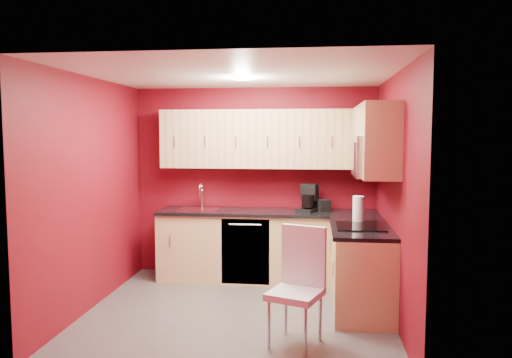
% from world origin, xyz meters
% --- Properties ---
extents(floor, '(3.20, 3.20, 0.00)m').
position_xyz_m(floor, '(0.00, 0.00, 0.00)').
color(floor, '#514F4C').
rests_on(floor, ground).
extents(ceiling, '(3.20, 3.20, 0.00)m').
position_xyz_m(ceiling, '(0.00, 0.00, 2.50)').
color(ceiling, white).
rests_on(ceiling, wall_back).
extents(wall_back, '(3.20, 0.00, 3.20)m').
position_xyz_m(wall_back, '(0.00, 1.50, 1.25)').
color(wall_back, maroon).
rests_on(wall_back, floor).
extents(wall_front, '(3.20, 0.00, 3.20)m').
position_xyz_m(wall_front, '(0.00, -1.50, 1.25)').
color(wall_front, maroon).
rests_on(wall_front, floor).
extents(wall_left, '(0.00, 3.00, 3.00)m').
position_xyz_m(wall_left, '(-1.60, 0.00, 1.25)').
color(wall_left, maroon).
rests_on(wall_left, floor).
extents(wall_right, '(0.00, 3.00, 3.00)m').
position_xyz_m(wall_right, '(1.60, 0.00, 1.25)').
color(wall_right, maroon).
rests_on(wall_right, floor).
extents(base_cabinets_back, '(2.80, 0.60, 0.87)m').
position_xyz_m(base_cabinets_back, '(0.20, 1.20, 0.43)').
color(base_cabinets_back, tan).
rests_on(base_cabinets_back, floor).
extents(base_cabinets_right, '(0.60, 1.30, 0.87)m').
position_xyz_m(base_cabinets_right, '(1.30, 0.25, 0.43)').
color(base_cabinets_right, tan).
rests_on(base_cabinets_right, floor).
extents(countertop_back, '(2.80, 0.63, 0.04)m').
position_xyz_m(countertop_back, '(0.20, 1.19, 0.89)').
color(countertop_back, black).
rests_on(countertop_back, base_cabinets_back).
extents(countertop_right, '(0.63, 1.27, 0.04)m').
position_xyz_m(countertop_right, '(1.29, 0.23, 0.89)').
color(countertop_right, black).
rests_on(countertop_right, base_cabinets_right).
extents(upper_cabinets_back, '(2.80, 0.35, 0.75)m').
position_xyz_m(upper_cabinets_back, '(0.20, 1.32, 1.83)').
color(upper_cabinets_back, tan).
rests_on(upper_cabinets_back, wall_back).
extents(upper_cabinets_right, '(0.35, 1.55, 0.75)m').
position_xyz_m(upper_cabinets_right, '(1.42, 0.44, 1.89)').
color(upper_cabinets_right, tan).
rests_on(upper_cabinets_right, wall_right).
extents(microwave, '(0.42, 0.76, 0.42)m').
position_xyz_m(microwave, '(1.39, 0.20, 1.66)').
color(microwave, silver).
rests_on(microwave, upper_cabinets_right).
extents(cooktop, '(0.50, 0.55, 0.01)m').
position_xyz_m(cooktop, '(1.28, 0.20, 0.92)').
color(cooktop, black).
rests_on(cooktop, countertop_right).
extents(sink, '(0.52, 0.42, 0.35)m').
position_xyz_m(sink, '(-0.70, 1.20, 0.94)').
color(sink, silver).
rests_on(sink, countertop_back).
extents(dishwasher_front, '(0.60, 0.02, 0.82)m').
position_xyz_m(dishwasher_front, '(-0.05, 0.91, 0.43)').
color(dishwasher_front, black).
rests_on(dishwasher_front, base_cabinets_back).
extents(downlight, '(0.20, 0.20, 0.01)m').
position_xyz_m(downlight, '(0.00, 0.30, 2.48)').
color(downlight, white).
rests_on(downlight, ceiling).
extents(coffee_maker, '(0.30, 0.33, 0.34)m').
position_xyz_m(coffee_maker, '(0.70, 1.21, 1.08)').
color(coffee_maker, black).
rests_on(coffee_maker, countertop_back).
extents(napkin_holder, '(0.18, 0.18, 0.15)m').
position_xyz_m(napkin_holder, '(0.91, 1.22, 0.98)').
color(napkin_holder, black).
rests_on(napkin_holder, countertop_back).
extents(paper_towel, '(0.17, 0.17, 0.29)m').
position_xyz_m(paper_towel, '(1.28, 0.48, 1.06)').
color(paper_towel, silver).
rests_on(paper_towel, countertop_right).
extents(dining_chair, '(0.56, 0.57, 1.05)m').
position_xyz_m(dining_chair, '(0.63, -0.76, 0.53)').
color(dining_chair, silver).
rests_on(dining_chair, floor).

